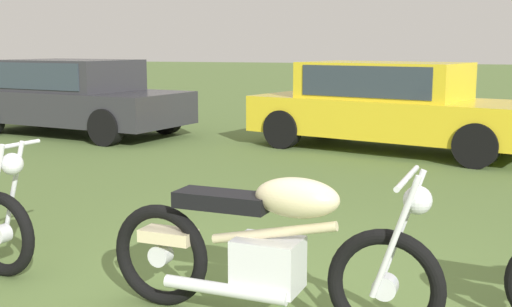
{
  "coord_description": "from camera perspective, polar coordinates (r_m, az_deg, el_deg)",
  "views": [
    {
      "loc": [
        1.2,
        -3.89,
        1.69
      ],
      "look_at": [
        -0.37,
        1.0,
        0.83
      ],
      "focal_mm": 45.45,
      "sensor_mm": 36.0,
      "label": 1
    }
  ],
  "objects": [
    {
      "name": "motorcycle_cream",
      "position": [
        3.96,
        1.11,
        -8.36
      ],
      "size": [
        2.15,
        0.64,
        1.02
      ],
      "rotation": [
        0.0,
        0.0,
        -0.08
      ],
      "color": "black",
      "rests_on": "ground"
    },
    {
      "name": "ground_plane",
      "position": [
        4.41,
        0.58,
        -13.1
      ],
      "size": [
        120.0,
        120.0,
        0.0
      ],
      "primitive_type": "plane",
      "color": "#567038"
    },
    {
      "name": "car_yellow",
      "position": [
        10.75,
        11.57,
        4.51
      ],
      "size": [
        4.88,
        2.94,
        1.43
      ],
      "rotation": [
        0.0,
        0.0,
        -0.29
      ],
      "color": "gold",
      "rests_on": "ground"
    },
    {
      "name": "car_charcoal",
      "position": [
        12.94,
        -15.68,
        5.16
      ],
      "size": [
        4.56,
        2.61,
        1.43
      ],
      "rotation": [
        0.0,
        0.0,
        -0.18
      ],
      "color": "#2D2D33",
      "rests_on": "ground"
    }
  ]
}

